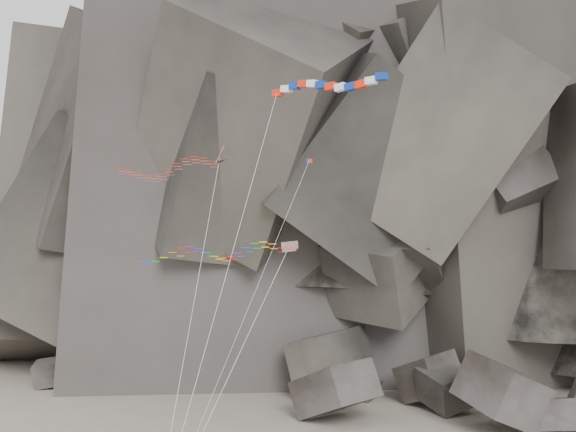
% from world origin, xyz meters
% --- Properties ---
extents(headland, '(110.00, 70.00, 84.00)m').
position_xyz_m(headland, '(0.00, 70.00, 42.00)').
color(headland, '#4E4840').
rests_on(headland, ground).
extents(boulder_field, '(75.02, 21.79, 9.74)m').
position_xyz_m(boulder_field, '(7.63, 34.14, 2.54)').
color(boulder_field, '#47423F').
rests_on(boulder_field, ground).
extents(delta_kite, '(9.49, 12.68, 25.61)m').
position_xyz_m(delta_kite, '(-4.19, 1.42, 25.41)').
color(delta_kite, red).
rests_on(delta_kite, ground).
extents(banner_kite, '(13.19, 12.73, 30.11)m').
position_xyz_m(banner_kite, '(8.98, 0.54, 30.89)').
color(banner_kite, red).
rests_on(banner_kite, ground).
extents(parafoil_kite, '(13.19, 11.29, 18.19)m').
position_xyz_m(parafoil_kite, '(-0.23, 0.80, 18.89)').
color(parafoil_kite, yellow).
rests_on(parafoil_kite, ground).
extents(pennant_kite, '(6.94, 13.00, 24.42)m').
position_xyz_m(pennant_kite, '(5.14, -1.02, 18.50)').
color(pennant_kite, red).
rests_on(pennant_kite, ground).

